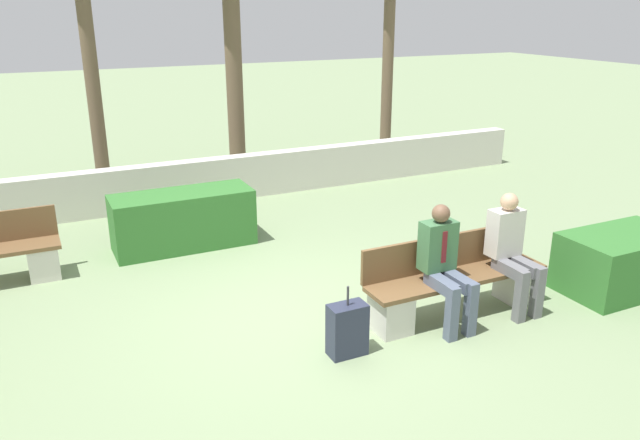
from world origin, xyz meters
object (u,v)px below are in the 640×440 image
object	(u,v)px
bench_front	(455,284)
person_seated_man	(444,261)
person_seated_woman	(512,247)
suitcase	(347,330)

from	to	relation	value
bench_front	person_seated_man	xyz separation A→B (m)	(-0.29, -0.15, 0.39)
bench_front	person_seated_man	bearing A→B (deg)	-152.98
person_seated_woman	person_seated_man	bearing A→B (deg)	-179.96
bench_front	suitcase	world-z (taller)	bench_front
person_seated_woman	suitcase	bearing A→B (deg)	-176.92
suitcase	person_seated_woman	bearing A→B (deg)	3.08
person_seated_man	person_seated_woman	distance (m)	0.93
person_seated_man	person_seated_woman	world-z (taller)	person_seated_woman
suitcase	person_seated_man	bearing A→B (deg)	5.38
bench_front	person_seated_woman	size ratio (longest dim) A/B	1.64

